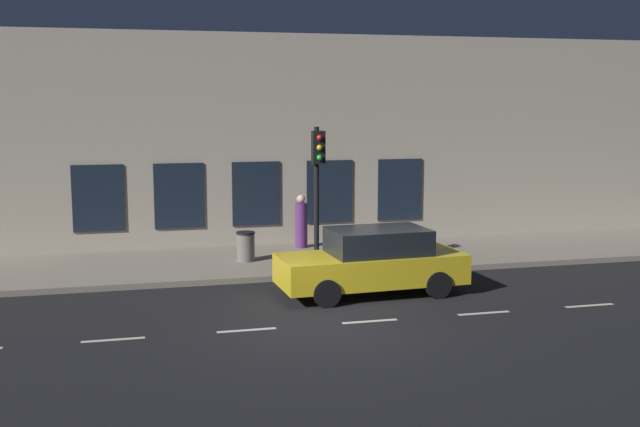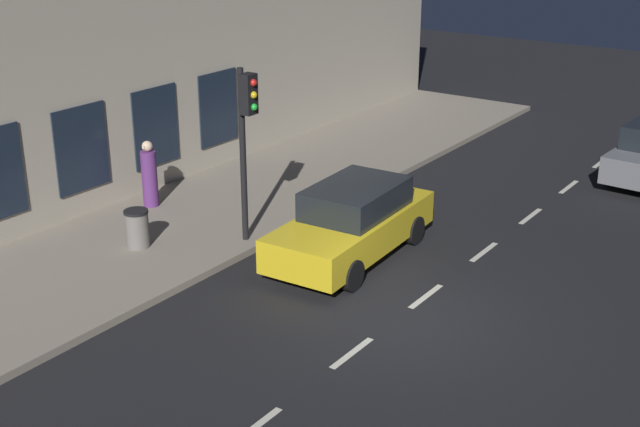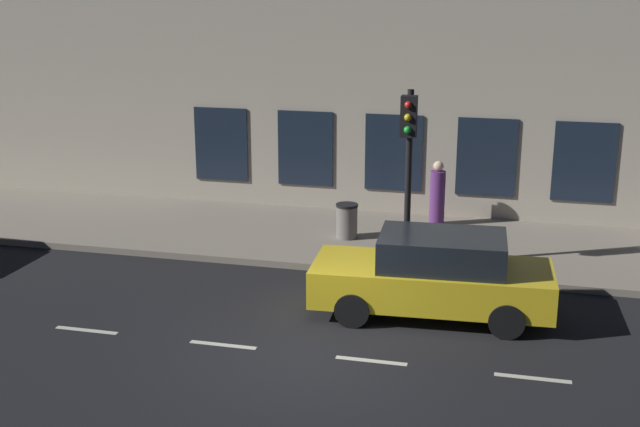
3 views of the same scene
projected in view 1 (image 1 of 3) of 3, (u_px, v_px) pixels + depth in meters
The scene contains 8 objects.
ground_plane at pixel (324, 325), 15.85m from camera, with size 60.00×60.00×0.00m, color black.
sidewalk at pixel (269, 261), 21.84m from camera, with size 4.50×32.00×0.15m.
building_facade at pixel (254, 142), 23.82m from camera, with size 0.65×32.00×6.63m.
lane_centre_line at pixel (370, 321), 16.09m from camera, with size 0.12×27.20×0.01m.
traffic_light at pixel (318, 172), 19.82m from camera, with size 0.48×0.32×3.77m.
parked_car_0 at pixel (373, 262), 18.27m from camera, with size 2.01×4.50×1.58m.
pedestrian_0 at pixel (301, 223), 23.36m from camera, with size 0.41×0.41×1.62m.
trash_bin at pixel (246, 246), 21.41m from camera, with size 0.52×0.52×0.83m.
Camera 1 is at (-14.88, 3.79, 4.57)m, focal length 43.16 mm.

